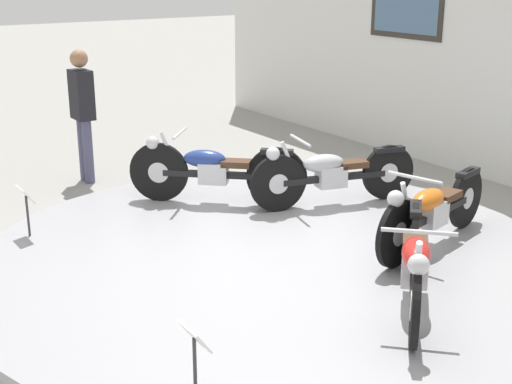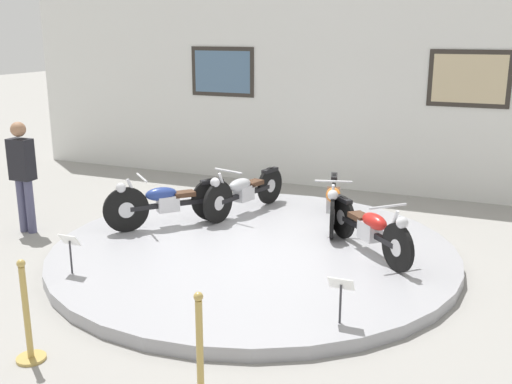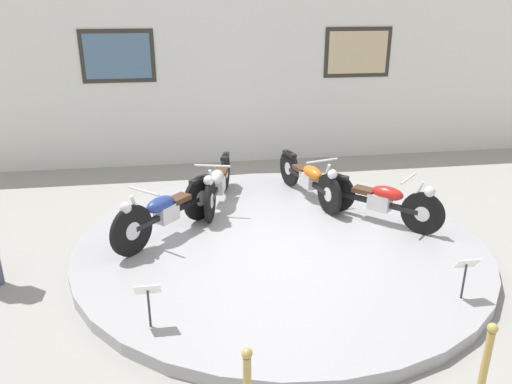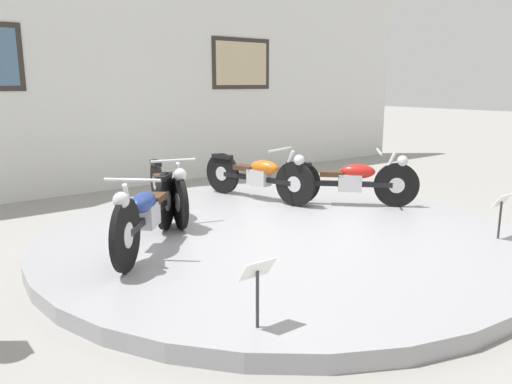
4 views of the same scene
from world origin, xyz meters
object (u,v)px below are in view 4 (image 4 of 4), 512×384
Objects in this scene: motorcycle_silver at (168,187)px; motorcycle_orange at (259,174)px; info_placard_front_left at (257,278)px; motorcycle_red at (350,179)px; info_placard_front_centre at (501,206)px; motorcycle_blue at (147,211)px.

motorcycle_orange is at bearing -0.02° from motorcycle_silver.
motorcycle_silver is at bearing 73.12° from info_placard_front_left.
motorcycle_orange reaches higher than motorcycle_red.
info_placard_front_centre is at bearing 0.00° from info_placard_front_left.
motorcycle_silver is 1.34× the size of motorcycle_red.
motorcycle_silver is 3.77× the size of info_placard_front_left.
motorcycle_red is at bearing -52.94° from motorcycle_orange.
motorcycle_silver is 1.49m from motorcycle_orange.
motorcycle_red is at bearing 94.14° from info_placard_front_centre.
motorcycle_orange is at bearing 51.91° from info_placard_front_left.
motorcycle_silver reaches higher than motorcycle_red.
motorcycle_blue is 0.79× the size of motorcycle_silver.
motorcycle_orange is (1.49, -0.00, -0.00)m from motorcycle_silver.
info_placard_front_left is at bearing 180.00° from info_placard_front_centre.
motorcycle_silver is 3.95m from info_placard_front_centre.
info_placard_front_centre is (3.23, -2.06, -0.03)m from motorcycle_blue.
info_placard_front_left is (-2.44, -3.11, -0.01)m from motorcycle_orange.
info_placard_front_left is (-3.23, -2.06, -0.01)m from motorcycle_red.
motorcycle_silver is at bearing 179.98° from motorcycle_orange.
motorcycle_blue is at bearing -126.97° from motorcycle_silver.
info_placard_front_centre is (2.44, -3.11, -0.02)m from motorcycle_silver.
info_placard_front_left is at bearing -94.24° from motorcycle_blue.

